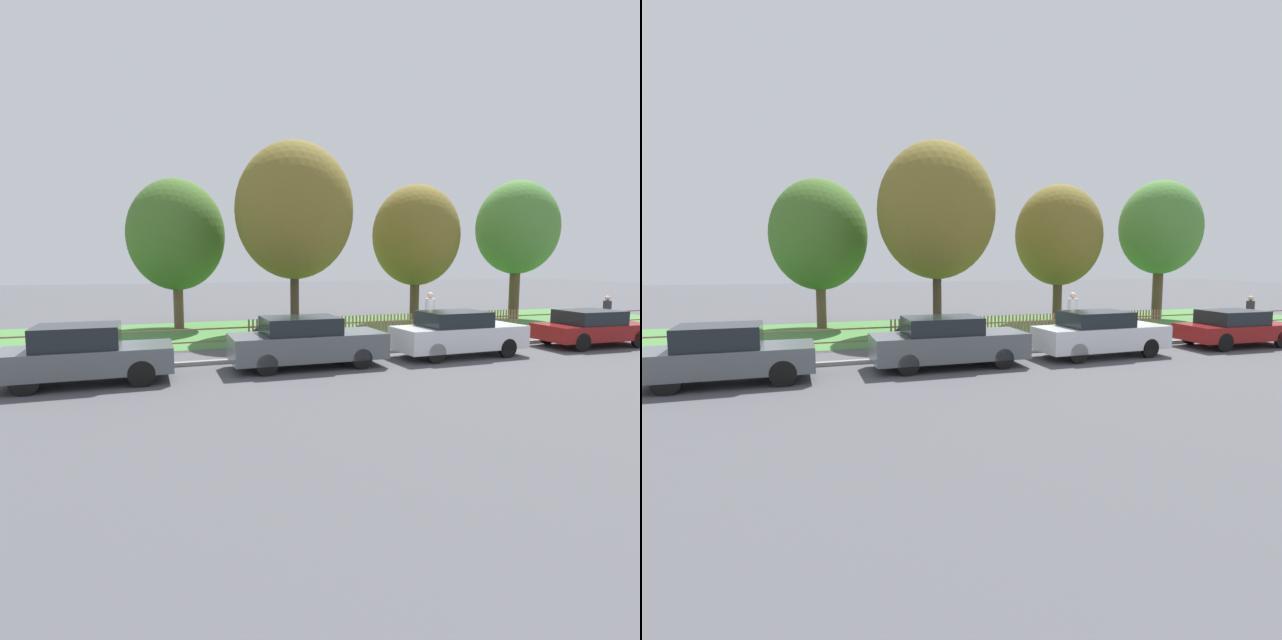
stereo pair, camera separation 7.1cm
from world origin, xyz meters
The scene contains 15 objects.
ground_plane centered at (0.00, 0.00, 0.00)m, with size 120.00×120.00×0.00m, color #4C4C51.
kerb_stone centered at (0.00, 0.10, 0.06)m, with size 34.71×0.20×0.12m, color gray.
grass_strip centered at (0.00, 6.80, 0.01)m, with size 34.71×8.26×0.01m, color #477F3D.
park_fence centered at (0.00, 2.68, 0.50)m, with size 34.71×0.05×1.01m.
parked_car_silver_hatchback centered at (-10.76, -1.30, 0.75)m, with size 4.07×1.72×1.49m.
parked_car_black_saloon centered at (-4.94, -1.18, 0.74)m, with size 4.48×1.74×1.47m.
parked_car_navy_estate centered at (0.18, -1.21, 0.75)m, with size 4.33×1.73×1.47m.
parked_car_red_compact centered at (5.94, -1.10, 0.68)m, with size 4.17×1.92×1.32m.
covered_motorcycle centered at (-5.16, 0.85, 0.71)m, with size 1.95×0.88×1.18m.
tree_nearest_kerb centered at (-7.92, 8.87, 4.24)m, with size 4.34×4.34×6.75m.
tree_behind_motorcycle centered at (-3.24, 5.84, 5.17)m, with size 5.01×5.01×8.06m.
tree_mid_park centered at (3.70, 7.74, 4.36)m, with size 4.39×4.39×6.90m.
tree_far_left centered at (9.48, 7.19, 4.82)m, with size 4.27×4.27×7.31m.
pedestrian_near_fence centered at (1.25, 2.23, 1.05)m, with size 0.48×0.48×1.86m.
pedestrian_by_lamp centered at (9.22, 1.15, 0.91)m, with size 0.40×0.40×1.62m.
Camera 1 is at (-9.22, -14.80, 3.04)m, focal length 28.00 mm.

